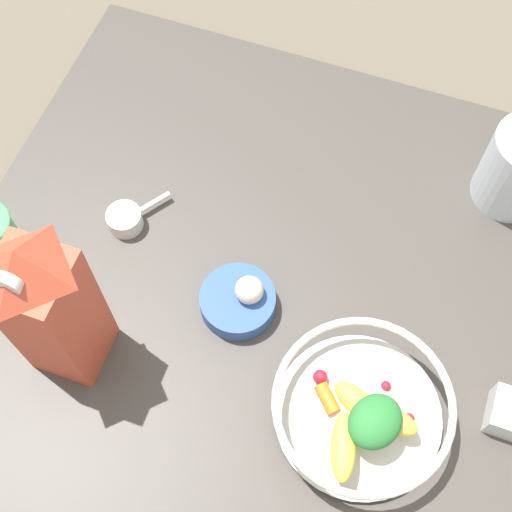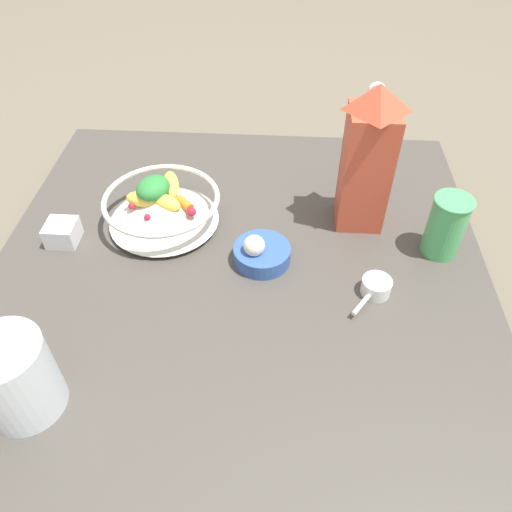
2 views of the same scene
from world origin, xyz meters
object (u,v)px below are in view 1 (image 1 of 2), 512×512
object	(u,v)px
fruit_bowl	(362,410)
garlic_bowl	(239,300)
milk_carton	(49,307)
spice_jar	(511,415)

from	to	relation	value
fruit_bowl	garlic_bowl	bearing A→B (deg)	154.10
fruit_bowl	milk_carton	distance (m)	0.40
fruit_bowl	spice_jar	size ratio (longest dim) A/B	3.98
milk_carton	garlic_bowl	size ratio (longest dim) A/B	2.74
garlic_bowl	milk_carton	bearing A→B (deg)	-144.63
spice_jar	garlic_bowl	distance (m)	0.38
fruit_bowl	garlic_bowl	xyz separation A→B (m)	(-0.20, 0.10, -0.02)
milk_carton	spice_jar	world-z (taller)	milk_carton
fruit_bowl	garlic_bowl	world-z (taller)	fruit_bowl
fruit_bowl	spice_jar	world-z (taller)	fruit_bowl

